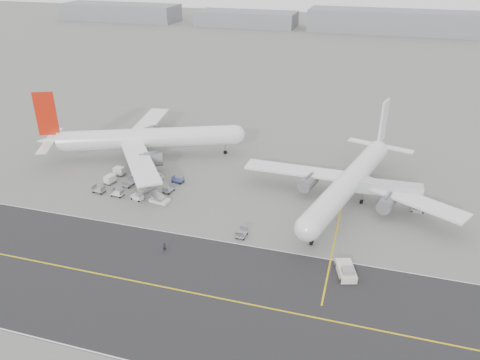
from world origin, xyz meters
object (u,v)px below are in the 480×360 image
(pushback_tug, at_px, (346,271))
(jet_bridge, at_px, (386,189))
(airliner_b, at_px, (350,181))
(airliner_a, at_px, (143,139))
(ground_crew_a, at_px, (165,247))

(pushback_tug, height_order, jet_bridge, jet_bridge)
(jet_bridge, bearing_deg, airliner_b, 174.27)
(airliner_a, relative_size, pushback_tug, 6.81)
(jet_bridge, xyz_separation_m, ground_crew_a, (-39.41, -29.19, -3.37))
(pushback_tug, height_order, ground_crew_a, pushback_tug)
(airliner_b, xyz_separation_m, ground_crew_a, (-31.60, -29.67, -4.14))
(ground_crew_a, bearing_deg, pushback_tug, -8.12)
(airliner_b, height_order, pushback_tug, airliner_b)
(airliner_b, distance_m, pushback_tug, 27.64)
(airliner_a, distance_m, airliner_b, 55.90)
(airliner_a, distance_m, ground_crew_a, 45.44)
(jet_bridge, distance_m, ground_crew_a, 49.15)
(pushback_tug, distance_m, ground_crew_a, 33.55)
(airliner_b, relative_size, ground_crew_a, 26.26)
(airliner_a, relative_size, jet_bridge, 3.18)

